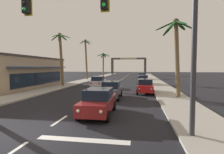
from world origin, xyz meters
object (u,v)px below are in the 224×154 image
(sedan_parked_mid_kerb, at_px, (143,80))
(palm_left_farthest, at_px, (103,60))
(sedan_parked_far_kerb, at_px, (142,76))
(palm_left_second, at_px, (61,52))
(sedan_oncoming_far, at_px, (98,82))
(sedan_third_in_queue, at_px, (111,90))
(sedan_parked_nearest_kerb, at_px, (145,86))
(storefront_strip_left, at_px, (20,72))
(sedan_lead_at_stop_bar, at_px, (98,102))
(traffic_signal_mast, at_px, (108,16))
(palm_right_second, at_px, (177,45))
(town_gateway_arch, at_px, (128,64))
(palm_left_third, at_px, (86,54))

(sedan_parked_mid_kerb, bearing_deg, palm_left_farthest, 115.70)
(sedan_parked_far_kerb, bearing_deg, palm_left_second, -126.08)
(sedan_oncoming_far, bearing_deg, sedan_third_in_queue, -68.98)
(sedan_oncoming_far, bearing_deg, sedan_parked_far_kerb, 68.94)
(sedan_parked_nearest_kerb, xyz_separation_m, palm_left_second, (-13.10, 5.41, 4.66))
(sedan_parked_nearest_kerb, xyz_separation_m, storefront_strip_left, (-18.79, 3.16, 1.48))
(sedan_lead_at_stop_bar, height_order, sedan_oncoming_far, same)
(traffic_signal_mast, distance_m, sedan_parked_nearest_kerb, 14.20)
(sedan_lead_at_stop_bar, xyz_separation_m, sedan_parked_far_kerb, (3.15, 33.33, 0.00))
(palm_right_second, height_order, town_gateway_arch, palm_right_second)
(sedan_lead_at_stop_bar, xyz_separation_m, sedan_oncoming_far, (-3.72, 15.49, 0.00))
(traffic_signal_mast, height_order, sedan_oncoming_far, traffic_signal_mast)
(sedan_parked_mid_kerb, distance_m, sedan_parked_far_kerb, 12.68)
(sedan_parked_far_kerb, bearing_deg, palm_left_farthest, 132.66)
(sedan_parked_nearest_kerb, bearing_deg, traffic_signal_mast, -99.01)
(palm_left_third, xyz_separation_m, town_gateway_arch, (8.61, 30.70, -1.75))
(palm_left_farthest, bearing_deg, traffic_signal_mast, -78.03)
(sedan_lead_at_stop_bar, xyz_separation_m, sedan_third_in_queue, (-0.14, 6.18, 0.00))
(sedan_parked_far_kerb, height_order, palm_left_farthest, palm_left_farthest)
(sedan_third_in_queue, relative_size, sedan_parked_nearest_kerb, 1.00)
(traffic_signal_mast, xyz_separation_m, sedan_parked_nearest_kerb, (2.11, 13.29, -4.54))
(traffic_signal_mast, bearing_deg, sedan_third_in_queue, 98.27)
(sedan_third_in_queue, xyz_separation_m, sedan_parked_nearest_kerb, (3.46, 3.99, 0.00))
(palm_left_farthest, xyz_separation_m, storefront_strip_left, (-6.06, -33.62, -3.14))
(palm_left_third, bearing_deg, sedan_oncoming_far, -66.71)
(sedan_lead_at_stop_bar, relative_size, sedan_third_in_queue, 1.00)
(traffic_signal_mast, relative_size, palm_right_second, 1.50)
(palm_left_farthest, distance_m, storefront_strip_left, 34.31)
(sedan_parked_far_kerb, bearing_deg, storefront_strip_left, -132.95)
(storefront_strip_left, distance_m, town_gateway_arch, 50.54)
(sedan_parked_nearest_kerb, bearing_deg, sedan_parked_mid_kerb, 90.33)
(traffic_signal_mast, relative_size, town_gateway_arch, 0.81)
(sedan_parked_mid_kerb, distance_m, palm_left_second, 14.75)
(traffic_signal_mast, relative_size, sedan_parked_nearest_kerb, 2.62)
(traffic_signal_mast, distance_m, town_gateway_arch, 65.18)
(storefront_strip_left, bearing_deg, town_gateway_arch, 74.42)
(sedan_lead_at_stop_bar, xyz_separation_m, palm_right_second, (6.17, 7.05, 4.36))
(palm_left_second, height_order, palm_left_farthest, palm_left_second)
(traffic_signal_mast, height_order, palm_right_second, palm_right_second)
(sedan_parked_far_kerb, xyz_separation_m, palm_left_farthest, (-12.55, 13.62, 4.62))
(palm_left_second, distance_m, storefront_strip_left, 6.89)
(sedan_parked_far_kerb, relative_size, palm_right_second, 0.58)
(sedan_lead_at_stop_bar, height_order, palm_left_second, palm_left_second)
(palm_left_second, bearing_deg, palm_left_third, 92.68)
(palm_left_farthest, bearing_deg, sedan_lead_at_stop_bar, -78.67)
(sedan_parked_mid_kerb, relative_size, storefront_strip_left, 0.28)
(sedan_third_in_queue, xyz_separation_m, sedan_parked_mid_kerb, (3.40, 14.47, 0.00))
(sedan_parked_mid_kerb, bearing_deg, sedan_lead_at_stop_bar, -98.96)
(sedan_lead_at_stop_bar, distance_m, palm_left_third, 33.44)
(sedan_oncoming_far, height_order, sedan_parked_far_kerb, same)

